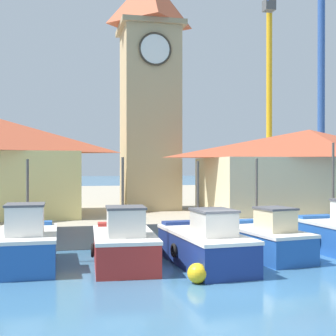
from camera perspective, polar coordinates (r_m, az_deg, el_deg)
name	(u,v)px	position (r m, az deg, el deg)	size (l,w,h in m)	color
ground_plane	(229,284)	(14.81, 7.50, -13.85)	(300.00, 300.00, 0.00)	#386689
quay_wharf	(123,201)	(40.75, -5.55, -4.08)	(120.00, 40.00, 1.02)	#9E937F
fishing_boat_far_left	(26,245)	(17.61, -16.87, -8.94)	(2.24, 4.58, 3.86)	#2356A8
fishing_boat_left_outer	(124,245)	(17.17, -5.39, -9.29)	(2.36, 4.71, 3.93)	#AD2823
fishing_boat_left_inner	(205,245)	(17.14, 4.49, -9.33)	(2.46, 5.38, 3.79)	navy
fishing_boat_mid_left	(265,239)	(19.02, 11.71, -8.51)	(2.58, 4.68, 3.91)	#2356A8
clock_tower	(150,85)	(28.41, -2.24, 10.10)	(3.72, 3.72, 15.65)	tan
warehouse_right	(309,169)	(28.31, 16.84, -0.13)	(12.38, 6.54, 4.69)	beige
port_crane_near	(269,108)	(46.56, 12.24, 7.21)	(3.99, 7.38, 21.28)	#976E11
port_crane_far	(320,98)	(38.78, 18.07, 8.13)	(3.14, 7.54, 20.27)	navy
mooring_buoy	(197,273)	(14.73, 3.59, -12.68)	(0.62, 0.62, 0.62)	gold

